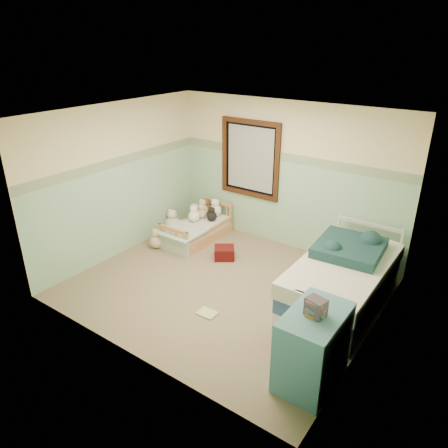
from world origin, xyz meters
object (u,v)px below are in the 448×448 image
Objects in this scene: plush_floor_cream at (173,224)px; red_pillow at (224,253)px; plush_floor_tan at (157,242)px; twin_bed_frame at (340,297)px; floor_book at (207,313)px; dresser at (313,347)px; toddler_bed_frame at (197,234)px.

plush_floor_cream reaches higher than red_pillow.
twin_bed_frame is (3.25, 0.24, -0.01)m from plush_floor_tan.
plush_floor_tan is 2.17m from floor_book.
dresser is (3.77, -2.00, 0.28)m from plush_floor_cream.
plush_floor_tan is 0.28× the size of dresser.
toddler_bed_frame is at bearing 171.00° from twin_bed_frame.
toddler_bed_frame reaches higher than floor_book.
floor_book is (1.90, -1.02, -0.11)m from plush_floor_tan.
floor_book is at bearing 170.28° from dresser.
plush_floor_tan is at bearing -162.50° from red_pillow.
plush_floor_cream is 0.14× the size of twin_bed_frame.
toddler_bed_frame is 2.94m from twin_bed_frame.
plush_floor_cream is 4.28m from dresser.
plush_floor_cream is at bearing 152.11° from dresser.
dresser is at bearing -79.93° from twin_bed_frame.
plush_floor_cream reaches higher than floor_book.
floor_book is (-1.62, 0.28, -0.41)m from dresser.
dresser reaches higher than red_pillow.
toddler_bed_frame is at bearing 63.85° from plush_floor_tan.
twin_bed_frame is at bearing 42.21° from floor_book.
twin_bed_frame is at bearing 100.07° from dresser.
plush_floor_cream is at bearing -179.67° from toddler_bed_frame.
plush_floor_tan reaches higher than twin_bed_frame.
plush_floor_cream is 1.15× the size of floor_book.
dresser is at bearing -27.89° from plush_floor_cream.
plush_floor_cream reaches higher than twin_bed_frame.
plush_floor_tan reaches higher than red_pillow.
twin_bed_frame is at bearing -3.77° from red_pillow.
dresser reaches higher than twin_bed_frame.
floor_book is at bearing -62.85° from red_pillow.
red_pillow is at bearing 144.33° from dresser.
twin_bed_frame is 6.16× the size of red_pillow.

